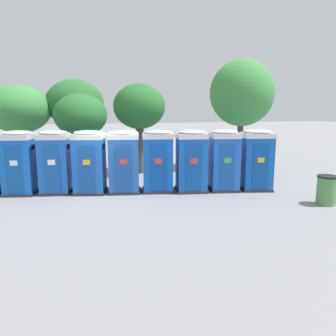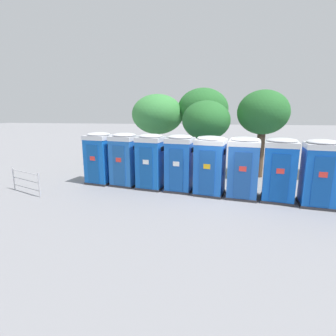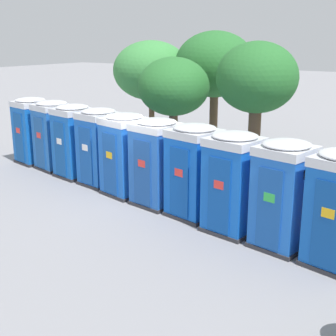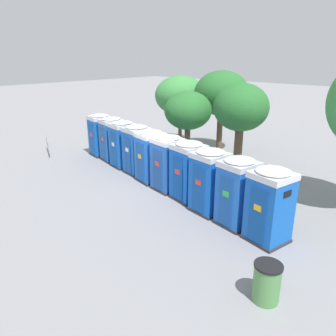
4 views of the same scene
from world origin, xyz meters
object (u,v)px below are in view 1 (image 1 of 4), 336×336
Objects in this scene: portapotty_5 at (124,161)px; street_tree_3 at (242,93)px; portapotty_7 at (191,160)px; street_tree_1 at (75,104)px; portapotty_2 at (19,162)px; street_tree_2 at (139,108)px; portapotty_8 at (224,160)px; portapotty_4 at (90,162)px; portapotty_9 at (256,159)px; trash_can at (327,190)px; street_tree_4 at (19,109)px; portapotty_6 at (158,160)px; portapotty_3 at (55,162)px; street_tree_0 at (81,116)px.

street_tree_3 is (7.03, 3.64, 2.90)m from portapotty_5.
street_tree_1 is at bearing 121.69° from portapotty_7.
street_tree_2 is at bearing 29.18° from portapotty_2.
portapotty_5 is at bearing -10.73° from portapotty_2.
portapotty_2 is 0.51× the size of street_tree_1.
portapotty_8 is at bearing -124.05° from street_tree_3.
portapotty_7 is at bearing -10.86° from portapotty_4.
portapotty_8 is at bearing 169.46° from portapotty_9.
portapotty_8 is 2.42× the size of trash_can.
trash_can is (2.67, -2.90, -0.75)m from portapotty_8.
portapotty_2 is 1.00× the size of portapotty_7.
portapotty_2 and portapotty_5 have the same top height.
street_tree_4 is at bearing 166.58° from street_tree_3.
street_tree_4 is 15.62m from trash_can.
portapotty_6 is 0.55× the size of street_tree_2.
portapotty_6 is 7.43m from street_tree_3.
portapotty_2 is 6.11m from street_tree_4.
portapotty_3 is 6.60m from street_tree_4.
street_tree_4 reaches higher than portapotty_9.
street_tree_0 reaches higher than portapotty_7.
portapotty_6 and portapotty_9 have the same top height.
street_tree_3 reaches higher than portapotty_9.
street_tree_3 is at bearing -1.32° from street_tree_2.
portapotty_4 is 5.50m from portapotty_8.
portapotty_5 and portapotty_7 have the same top height.
street_tree_0 is 0.82× the size of street_tree_1.
street_tree_4 is (-6.20, 6.67, 2.04)m from portapotty_6.
street_tree_1 is at bearing 132.80° from portapotty_9.
street_tree_1 reaches higher than street_tree_0.
street_tree_0 is (-5.67, 4.09, 1.75)m from portapotty_8.
portapotty_7 is at bearing -11.03° from portapotty_2.
street_tree_2 is 5.75m from street_tree_3.
portapotty_3 is 1.00× the size of portapotty_4.
portapotty_2 is at bearing 157.72° from trash_can.
street_tree_3 is at bearing 70.80° from portapotty_9.
portapotty_2 and portapotty_8 have the same top height.
portapotty_5 and portapotty_6 have the same top height.
portapotty_7 and portapotty_8 have the same top height.
portapotty_7 is 9.04m from street_tree_1.
portapotty_2 is 5.50m from portapotty_6.
street_tree_0 is at bearing -85.52° from street_tree_1.
street_tree_4 is at bearing 97.83° from portapotty_2.
portapotty_6 is at bearing 165.18° from portapotty_7.
street_tree_0 is 3.00m from street_tree_2.
portapotty_6 is at bearing -47.08° from street_tree_4.
portapotty_2 is 6.88m from portapotty_7.
street_tree_3 reaches higher than portapotty_4.
portapotty_2 is 0.55× the size of street_tree_4.
portapotty_2 is 1.00× the size of portapotty_6.
street_tree_2 is at bearing 52.83° from portapotty_4.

